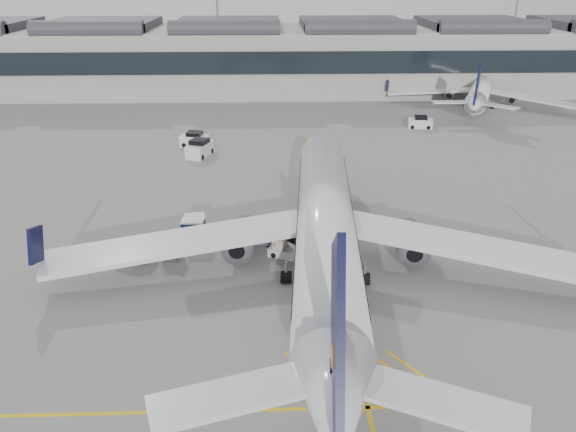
{
  "coord_description": "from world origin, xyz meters",
  "views": [
    {
      "loc": [
        5.15,
        -32.28,
        20.77
      ],
      "look_at": [
        6.39,
        5.49,
        4.0
      ],
      "focal_mm": 35.0,
      "sensor_mm": 36.0,
      "label": 1
    }
  ],
  "objects_px": {
    "belt_loader": "(292,250)",
    "pushback_tug": "(134,251)",
    "baggage_cart_a": "(261,231)",
    "ramp_agent_a": "(244,251)",
    "airliner_main": "(326,228)",
    "ramp_agent_b": "(276,246)"
  },
  "relations": [
    {
      "from": "belt_loader",
      "to": "pushback_tug",
      "type": "xyz_separation_m",
      "value": [
        -12.28,
        0.05,
        0.14
      ]
    },
    {
      "from": "baggage_cart_a",
      "to": "ramp_agent_a",
      "type": "bearing_deg",
      "value": -104.45
    },
    {
      "from": "belt_loader",
      "to": "pushback_tug",
      "type": "relative_size",
      "value": 1.56
    },
    {
      "from": "airliner_main",
      "to": "baggage_cart_a",
      "type": "relative_size",
      "value": 21.79
    },
    {
      "from": "pushback_tug",
      "to": "airliner_main",
      "type": "bearing_deg",
      "value": 2.0
    },
    {
      "from": "ramp_agent_a",
      "to": "pushback_tug",
      "type": "xyz_separation_m",
      "value": [
        -8.56,
        0.74,
        -0.27
      ]
    },
    {
      "from": "ramp_agent_a",
      "to": "pushback_tug",
      "type": "relative_size",
      "value": 0.64
    },
    {
      "from": "baggage_cart_a",
      "to": "ramp_agent_a",
      "type": "xyz_separation_m",
      "value": [
        -1.3,
        -3.21,
        -0.08
      ]
    },
    {
      "from": "ramp_agent_a",
      "to": "ramp_agent_b",
      "type": "relative_size",
      "value": 1.07
    },
    {
      "from": "belt_loader",
      "to": "pushback_tug",
      "type": "height_order",
      "value": "belt_loader"
    },
    {
      "from": "airliner_main",
      "to": "pushback_tug",
      "type": "distance_m",
      "value": 15.04
    },
    {
      "from": "belt_loader",
      "to": "ramp_agent_b",
      "type": "xyz_separation_m",
      "value": [
        -1.28,
        0.16,
        0.35
      ]
    },
    {
      "from": "ramp_agent_b",
      "to": "ramp_agent_a",
      "type": "bearing_deg",
      "value": 13.17
    },
    {
      "from": "belt_loader",
      "to": "ramp_agent_b",
      "type": "height_order",
      "value": "belt_loader"
    },
    {
      "from": "belt_loader",
      "to": "ramp_agent_a",
      "type": "height_order",
      "value": "ramp_agent_a"
    },
    {
      "from": "airliner_main",
      "to": "ramp_agent_a",
      "type": "xyz_separation_m",
      "value": [
        -6.07,
        1.41,
        -2.5
      ]
    },
    {
      "from": "ramp_agent_a",
      "to": "ramp_agent_b",
      "type": "height_order",
      "value": "ramp_agent_a"
    },
    {
      "from": "pushback_tug",
      "to": "ramp_agent_a",
      "type": "bearing_deg",
      "value": 5.43
    },
    {
      "from": "belt_loader",
      "to": "airliner_main",
      "type": "bearing_deg",
      "value": -18.64
    },
    {
      "from": "airliner_main",
      "to": "ramp_agent_b",
      "type": "height_order",
      "value": "airliner_main"
    },
    {
      "from": "airliner_main",
      "to": "belt_loader",
      "type": "xyz_separation_m",
      "value": [
        -2.35,
        2.11,
        -2.91
      ]
    },
    {
      "from": "belt_loader",
      "to": "baggage_cart_a",
      "type": "xyz_separation_m",
      "value": [
        -2.42,
        2.51,
        0.49
      ]
    }
  ]
}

